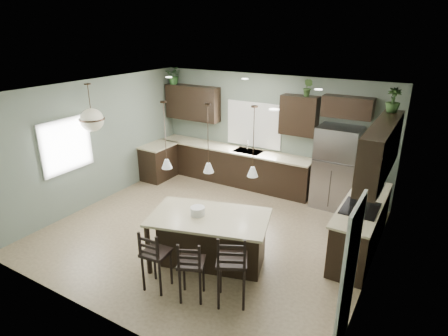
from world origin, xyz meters
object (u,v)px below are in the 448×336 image
(serving_dish, at_px, (198,211))
(bar_stool_center, at_px, (192,269))
(refrigerator, at_px, (336,168))
(kitchen_island, at_px, (210,240))
(plant_back_left, at_px, (174,75))
(bar_stool_right, at_px, (232,268))
(bar_stool_left, at_px, (156,259))

(serving_dish, bearing_deg, bar_stool_center, -62.10)
(refrigerator, xyz_separation_m, bar_stool_center, (-0.97, -4.18, -0.41))
(kitchen_island, height_order, bar_stool_center, bar_stool_center)
(bar_stool_center, bearing_deg, plant_back_left, 104.12)
(bar_stool_right, bearing_deg, bar_stool_left, 168.14)
(kitchen_island, bearing_deg, bar_stool_center, -90.99)
(plant_back_left, bearing_deg, bar_stool_center, -50.79)
(kitchen_island, bearing_deg, serving_dish, 180.00)
(kitchen_island, relative_size, bar_stool_right, 1.64)
(serving_dish, bearing_deg, plant_back_left, 131.39)
(refrigerator, relative_size, bar_stool_left, 1.77)
(serving_dish, relative_size, plant_back_left, 0.51)
(bar_stool_center, relative_size, plant_back_left, 2.19)
(serving_dish, height_order, bar_stool_center, serving_dish)
(refrigerator, height_order, bar_stool_right, refrigerator)
(bar_stool_left, bearing_deg, plant_back_left, 117.48)
(kitchen_island, xyz_separation_m, bar_stool_left, (-0.36, -0.94, 0.06))
(kitchen_island, distance_m, bar_stool_right, 1.02)
(bar_stool_right, bearing_deg, kitchen_island, 114.43)
(kitchen_island, height_order, bar_stool_left, bar_stool_left)
(refrigerator, distance_m, plant_back_left, 4.81)
(bar_stool_left, bearing_deg, refrigerator, 63.72)
(bar_stool_center, distance_m, plant_back_left, 5.96)
(refrigerator, bearing_deg, serving_dish, -112.37)
(refrigerator, height_order, serving_dish, refrigerator)
(bar_stool_right, relative_size, plant_back_left, 2.54)
(bar_stool_right, distance_m, plant_back_left, 6.13)
(bar_stool_center, relative_size, bar_stool_right, 0.86)
(kitchen_island, relative_size, serving_dish, 8.11)
(kitchen_island, distance_m, bar_stool_left, 1.01)
(serving_dish, bearing_deg, bar_stool_right, -30.66)
(refrigerator, bearing_deg, kitchen_island, -109.84)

